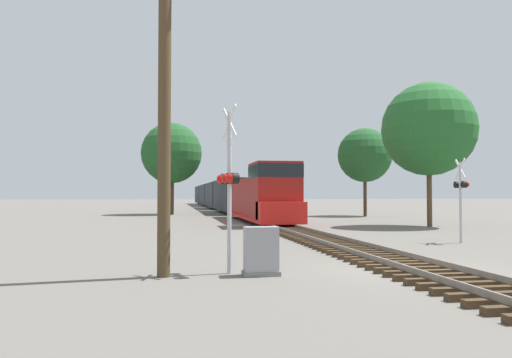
{
  "coord_description": "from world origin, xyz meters",
  "views": [
    {
      "loc": [
        -6.8,
        -13.25,
        2.18
      ],
      "look_at": [
        -3.37,
        6.87,
        2.79
      ],
      "focal_mm": 35.0,
      "sensor_mm": 36.0,
      "label": 1
    }
  ],
  "objects_px": {
    "crossing_signal_far": "(461,191)",
    "utility_pole": "(164,110)",
    "freight_train": "(218,195)",
    "relay_cabinet": "(261,251)",
    "tree_mid_background": "(365,155)",
    "tree_deep_background": "(172,153)",
    "tree_far_right": "(429,129)",
    "crossing_signal_near": "(228,181)"
  },
  "relations": [
    {
      "from": "crossing_signal_far",
      "to": "utility_pole",
      "type": "height_order",
      "value": "utility_pole"
    },
    {
      "from": "freight_train",
      "to": "crossing_signal_far",
      "type": "distance_m",
      "value": 52.93
    },
    {
      "from": "relay_cabinet",
      "to": "tree_mid_background",
      "type": "relative_size",
      "value": 0.15
    },
    {
      "from": "relay_cabinet",
      "to": "tree_deep_background",
      "type": "height_order",
      "value": "tree_deep_background"
    },
    {
      "from": "freight_train",
      "to": "tree_far_right",
      "type": "height_order",
      "value": "tree_far_right"
    },
    {
      "from": "crossing_signal_near",
      "to": "utility_pole",
      "type": "height_order",
      "value": "utility_pole"
    },
    {
      "from": "utility_pole",
      "to": "relay_cabinet",
      "type": "bearing_deg",
      "value": -4.32
    },
    {
      "from": "crossing_signal_far",
      "to": "tree_deep_background",
      "type": "xyz_separation_m",
      "value": [
        -12.75,
        33.62,
        4.22
      ]
    },
    {
      "from": "crossing_signal_far",
      "to": "freight_train",
      "type": "bearing_deg",
      "value": 12.63
    },
    {
      "from": "freight_train",
      "to": "crossing_signal_far",
      "type": "xyz_separation_m",
      "value": [
        5.95,
        -52.59,
        0.34
      ]
    },
    {
      "from": "relay_cabinet",
      "to": "tree_far_right",
      "type": "distance_m",
      "value": 23.7
    },
    {
      "from": "tree_far_right",
      "to": "tree_mid_background",
      "type": "xyz_separation_m",
      "value": [
        1.95,
        16.04,
        -0.49
      ]
    },
    {
      "from": "freight_train",
      "to": "relay_cabinet",
      "type": "distance_m",
      "value": 59.97
    },
    {
      "from": "crossing_signal_near",
      "to": "freight_train",
      "type": "bearing_deg",
      "value": 158.27
    },
    {
      "from": "crossing_signal_far",
      "to": "tree_far_right",
      "type": "relative_size",
      "value": 0.39
    },
    {
      "from": "utility_pole",
      "to": "crossing_signal_near",
      "type": "bearing_deg",
      "value": 8.48
    },
    {
      "from": "crossing_signal_far",
      "to": "tree_far_right",
      "type": "xyz_separation_m",
      "value": [
        4.26,
        10.49,
        4.19
      ]
    },
    {
      "from": "freight_train",
      "to": "crossing_signal_far",
      "type": "relative_size",
      "value": 23.02
    },
    {
      "from": "crossing_signal_far",
      "to": "tree_far_right",
      "type": "bearing_deg",
      "value": -15.9
    },
    {
      "from": "crossing_signal_far",
      "to": "tree_mid_background",
      "type": "xyz_separation_m",
      "value": [
        6.21,
        26.54,
        3.7
      ]
    },
    {
      "from": "freight_train",
      "to": "tree_deep_background",
      "type": "distance_m",
      "value": 20.66
    },
    {
      "from": "freight_train",
      "to": "tree_far_right",
      "type": "bearing_deg",
      "value": -76.37
    },
    {
      "from": "tree_deep_background",
      "to": "tree_mid_background",
      "type": "bearing_deg",
      "value": -20.48
    },
    {
      "from": "tree_far_right",
      "to": "crossing_signal_near",
      "type": "bearing_deg",
      "value": -131.88
    },
    {
      "from": "relay_cabinet",
      "to": "crossing_signal_near",
      "type": "bearing_deg",
      "value": 151.36
    },
    {
      "from": "tree_mid_background",
      "to": "tree_deep_background",
      "type": "xyz_separation_m",
      "value": [
        -18.96,
        7.08,
        0.51
      ]
    },
    {
      "from": "tree_far_right",
      "to": "tree_mid_background",
      "type": "bearing_deg",
      "value": 83.06
    },
    {
      "from": "utility_pole",
      "to": "tree_far_right",
      "type": "distance_m",
      "value": 24.63
    },
    {
      "from": "freight_train",
      "to": "tree_mid_background",
      "type": "relative_size",
      "value": 9.94
    },
    {
      "from": "crossing_signal_near",
      "to": "tree_deep_background",
      "type": "height_order",
      "value": "tree_deep_background"
    },
    {
      "from": "freight_train",
      "to": "tree_far_right",
      "type": "distance_m",
      "value": 43.55
    },
    {
      "from": "utility_pole",
      "to": "tree_far_right",
      "type": "relative_size",
      "value": 0.89
    },
    {
      "from": "crossing_signal_near",
      "to": "tree_deep_background",
      "type": "relative_size",
      "value": 0.47
    },
    {
      "from": "crossing_signal_near",
      "to": "tree_mid_background",
      "type": "distance_m",
      "value": 37.72
    },
    {
      "from": "utility_pole",
      "to": "tree_deep_background",
      "type": "height_order",
      "value": "tree_deep_background"
    },
    {
      "from": "tree_mid_background",
      "to": "freight_train",
      "type": "bearing_deg",
      "value": 115.03
    },
    {
      "from": "crossing_signal_near",
      "to": "tree_far_right",
      "type": "distance_m",
      "value": 23.49
    },
    {
      "from": "crossing_signal_near",
      "to": "tree_mid_background",
      "type": "xyz_separation_m",
      "value": [
        17.41,
        33.28,
        3.49
      ]
    },
    {
      "from": "utility_pole",
      "to": "tree_deep_background",
      "type": "bearing_deg",
      "value": 89.73
    },
    {
      "from": "relay_cabinet",
      "to": "tree_deep_background",
      "type": "distance_m",
      "value": 41.31
    },
    {
      "from": "freight_train",
      "to": "crossing_signal_far",
      "type": "height_order",
      "value": "freight_train"
    },
    {
      "from": "tree_far_right",
      "to": "tree_deep_background",
      "type": "bearing_deg",
      "value": 126.33
    }
  ]
}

